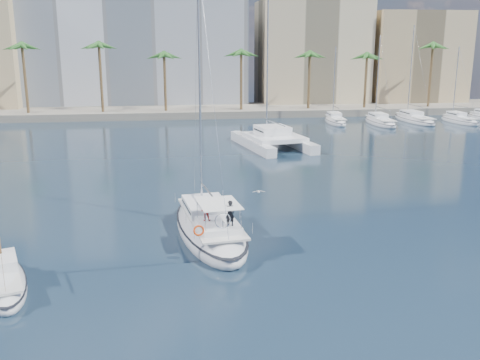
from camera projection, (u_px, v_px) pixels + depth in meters
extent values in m
plane|color=black|center=(262.00, 229.00, 35.56)|extent=(160.00, 160.00, 0.00)
cube|color=gray|center=(201.00, 111.00, 93.99)|extent=(120.00, 14.00, 1.20)
cube|color=silver|center=(132.00, 33.00, 100.64)|extent=(42.00, 16.00, 28.00)
cube|color=beige|center=(311.00, 55.00, 103.21)|extent=(20.00, 14.00, 20.00)
cube|color=tan|center=(413.00, 60.00, 104.17)|extent=(18.00, 12.00, 18.00)
cylinder|color=brown|center=(202.00, 86.00, 89.00)|extent=(0.44, 0.44, 10.50)
sphere|color=#2D6425|center=(202.00, 53.00, 87.71)|extent=(3.60, 3.60, 3.60)
cylinder|color=brown|center=(396.00, 84.00, 93.48)|extent=(0.44, 0.44, 10.50)
sphere|color=#2D6425|center=(399.00, 53.00, 92.18)|extent=(3.60, 3.60, 3.60)
ellipsoid|color=silver|center=(210.00, 230.00, 34.14)|extent=(5.31, 12.43, 2.50)
ellipsoid|color=black|center=(210.00, 225.00, 34.05)|extent=(5.36, 12.55, 0.18)
cube|color=silver|center=(210.00, 217.00, 33.69)|extent=(3.84, 9.30, 0.12)
cube|color=white|center=(206.00, 206.00, 34.90)|extent=(3.05, 4.23, 0.60)
cube|color=black|center=(206.00, 205.00, 34.90)|extent=(3.01, 3.77, 0.14)
cylinder|color=#B7BABF|center=(200.00, 87.00, 34.34)|extent=(0.15, 0.15, 15.79)
cylinder|color=#B7BABF|center=(209.00, 192.00, 33.63)|extent=(0.72, 4.84, 0.11)
cube|color=white|center=(218.00, 225.00, 31.46)|extent=(2.64, 3.27, 0.36)
cube|color=white|center=(219.00, 204.00, 31.02)|extent=(2.64, 3.27, 0.04)
torus|color=silver|center=(223.00, 221.00, 30.21)|extent=(0.96, 0.18, 0.96)
torus|color=#E13F0B|center=(199.00, 231.00, 29.48)|extent=(0.65, 0.27, 0.64)
imported|color=black|center=(230.00, 213.00, 30.61)|extent=(0.64, 0.50, 1.54)
imported|color=maroon|center=(206.00, 211.00, 31.62)|extent=(0.64, 0.54, 1.17)
ellipsoid|color=silver|center=(4.00, 284.00, 26.75)|extent=(4.13, 7.06, 1.58)
ellipsoid|color=black|center=(4.00, 280.00, 26.70)|extent=(4.17, 7.13, 0.18)
cube|color=silver|center=(3.00, 274.00, 26.49)|extent=(3.02, 5.27, 0.12)
cube|color=white|center=(1.00, 262.00, 27.08)|extent=(2.04, 2.54, 0.60)
cube|color=black|center=(1.00, 262.00, 27.08)|extent=(1.98, 2.30, 0.14)
cube|color=silver|center=(252.00, 143.00, 63.12)|extent=(3.53, 12.76, 1.10)
cube|color=silver|center=(292.00, 141.00, 64.71)|extent=(3.53, 12.76, 1.10)
cube|color=white|center=(274.00, 137.00, 63.15)|extent=(6.98, 7.96, 0.50)
cube|color=white|center=(272.00, 130.00, 63.56)|extent=(4.16, 4.41, 1.00)
cube|color=black|center=(272.00, 130.00, 63.55)|extent=(4.08, 3.91, 0.18)
cylinder|color=#B7BABF|center=(267.00, 61.00, 63.35)|extent=(0.18, 0.18, 17.01)
ellipsoid|color=silver|center=(259.00, 192.00, 40.24)|extent=(0.20, 0.38, 0.18)
sphere|color=silver|center=(258.00, 191.00, 40.41)|extent=(0.10, 0.10, 0.10)
cube|color=gray|center=(255.00, 191.00, 40.20)|extent=(0.43, 0.16, 0.10)
cube|color=gray|center=(262.00, 191.00, 40.27)|extent=(0.43, 0.16, 0.10)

